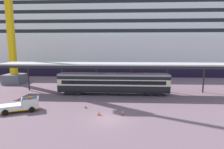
# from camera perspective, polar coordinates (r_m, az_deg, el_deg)

# --- Properties ---
(ground_plane) EXTENTS (400.00, 400.00, 0.00)m
(ground_plane) POSITION_cam_1_polar(r_m,az_deg,el_deg) (24.53, -1.16, -13.59)
(ground_plane) COLOR #6E5460
(cruise_ship) EXTENTS (133.02, 28.92, 33.47)m
(cruise_ship) POSITION_cam_1_polar(r_m,az_deg,el_deg) (70.35, 3.96, 10.30)
(cruise_ship) COLOR black
(cruise_ship) RESTS_ON ground
(platform_canopy) EXTENTS (43.54, 5.02, 6.05)m
(platform_canopy) POSITION_cam_1_polar(r_m,az_deg,el_deg) (35.70, 0.46, 3.02)
(platform_canopy) COLOR silver
(platform_canopy) RESTS_ON ground
(train_carriage) EXTENTS (21.20, 2.81, 4.11)m
(train_carriage) POSITION_cam_1_polar(r_m,az_deg,el_deg) (35.78, 0.42, -2.58)
(train_carriage) COLOR black
(train_carriage) RESTS_ON ground
(service_truck) EXTENTS (5.57, 3.99, 2.02)m
(service_truck) POSITION_cam_1_polar(r_m,az_deg,el_deg) (29.91, -25.68, -8.32)
(service_truck) COLOR silver
(service_truck) RESTS_ON ground
(traffic_cone_near) EXTENTS (0.36, 0.36, 0.69)m
(traffic_cone_near) POSITION_cam_1_polar(r_m,az_deg,el_deg) (25.88, 3.33, -11.58)
(traffic_cone_near) COLOR black
(traffic_cone_near) RESTS_ON ground
(traffic_cone_mid) EXTENTS (0.36, 0.36, 0.63)m
(traffic_cone_mid) POSITION_cam_1_polar(r_m,az_deg,el_deg) (28.80, -8.13, -9.59)
(traffic_cone_mid) COLOR black
(traffic_cone_mid) RESTS_ON ground
(traffic_cone_far) EXTENTS (0.36, 0.36, 0.76)m
(traffic_cone_far) POSITION_cam_1_polar(r_m,az_deg,el_deg) (25.80, -4.04, -11.57)
(traffic_cone_far) COLOR black
(traffic_cone_far) RESTS_ON ground
(dockside_crane) EXTENTS (11.09, 4.40, 60.32)m
(dockside_crane) POSITION_cam_1_polar(r_m,az_deg,el_deg) (52.37, -28.79, 17.61)
(dockside_crane) COLOR #595960
(dockside_crane) RESTS_ON ground
(quay_bollard) EXTENTS (0.48, 0.48, 0.96)m
(quay_bollard) POSITION_cam_1_polar(r_m,az_deg,el_deg) (33.11, -25.48, -7.56)
(quay_bollard) COLOR black
(quay_bollard) RESTS_ON ground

